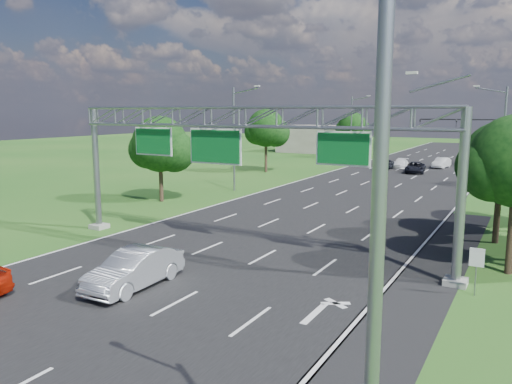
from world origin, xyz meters
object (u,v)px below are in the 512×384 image
Objects in this scene: traffic_signal at (482,130)px; silver_sedan at (134,269)px; sign_gantry at (244,128)px; box_truck at (486,156)px; regulatory_sign at (477,262)px.

silver_sedan is at bearing -98.00° from traffic_signal.
sign_gantry reaches higher than silver_sedan.
traffic_signal reaches higher than silver_sedan.
silver_sedan is 0.65× the size of box_truck.
box_truck is (-4.40, 56.83, -0.09)m from regulatory_sign.
sign_gantry is at bearing 175.17° from regulatory_sign.
regulatory_sign is at bearing 23.74° from silver_sedan.
regulatory_sign is at bearing -84.80° from traffic_signal.
box_truck is at bearing 82.17° from sign_gantry.
traffic_signal is at bearing 80.48° from silver_sedan.
box_truck is (9.00, 63.15, 0.57)m from silver_sedan.
regulatory_sign is (12.07, -1.02, -5.38)m from sign_gantry.
regulatory_sign is at bearing -4.83° from sign_gantry.
traffic_signal is 4.71m from box_truck.
silver_sedan is (-1.33, -7.34, -6.04)m from sign_gantry.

